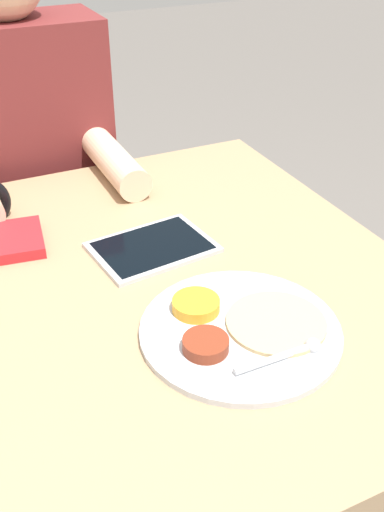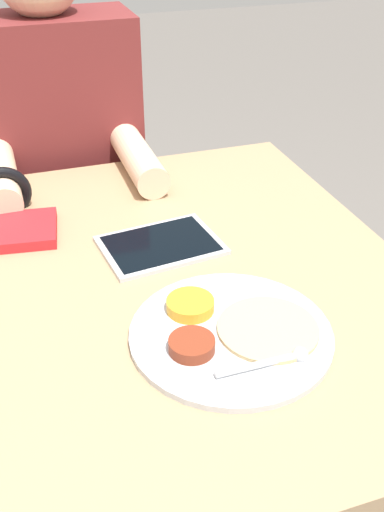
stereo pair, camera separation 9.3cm
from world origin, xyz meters
The scene contains 5 objects.
dining_table centered at (0.00, 0.00, 0.38)m, with size 0.97×0.95×0.77m.
thali_tray centered at (0.12, -0.18, 0.78)m, with size 0.29×0.29×0.03m.
red_notebook centered at (-0.16, 0.21, 0.78)m, with size 0.18×0.15×0.02m.
tablet_device centered at (0.09, 0.09, 0.77)m, with size 0.22×0.17×0.01m.
person_diner centered at (-0.01, 0.62, 0.58)m, with size 0.39×0.47×1.24m.
Camera 2 is at (-0.14, -0.78, 1.33)m, focal length 42.00 mm.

